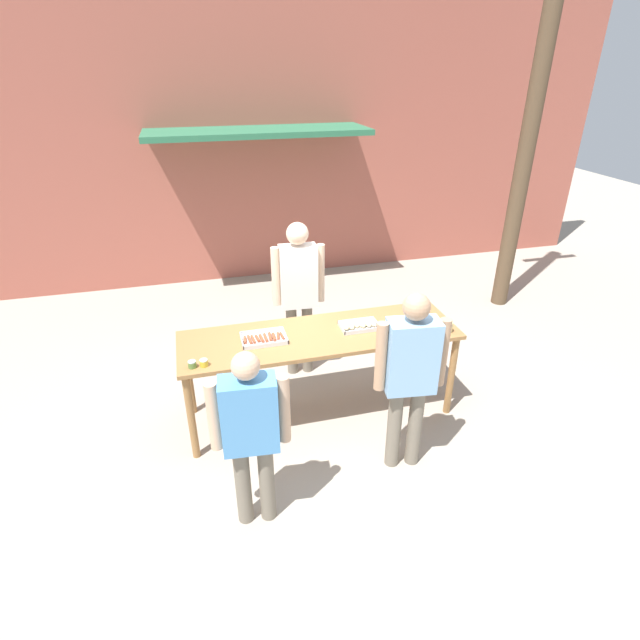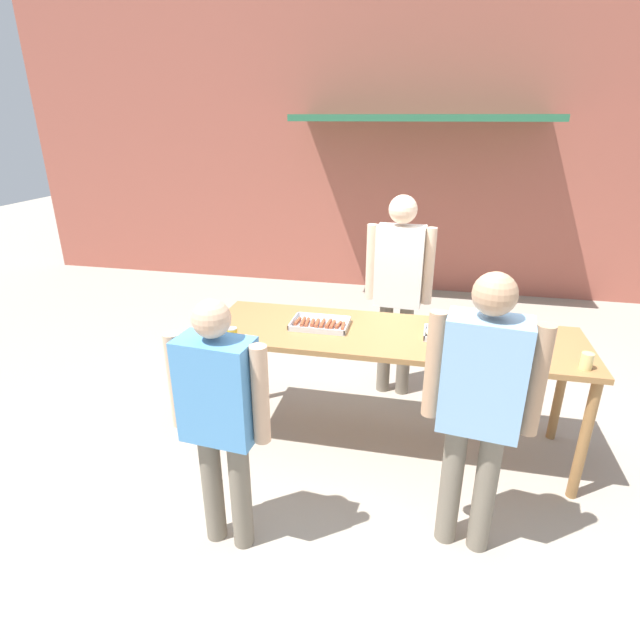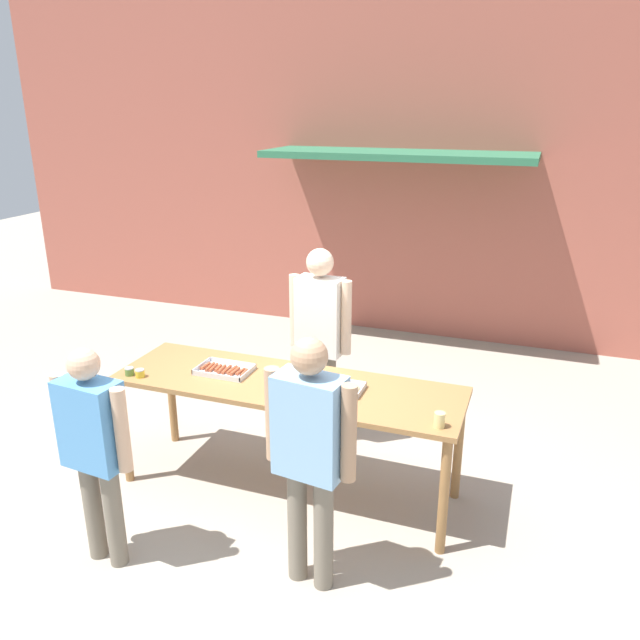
% 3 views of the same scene
% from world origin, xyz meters
% --- Properties ---
extents(ground_plane, '(24.00, 24.00, 0.00)m').
position_xyz_m(ground_plane, '(0.00, 0.00, 0.00)').
color(ground_plane, '#A39989').
extents(building_facade_back, '(12.00, 1.11, 4.50)m').
position_xyz_m(building_facade_back, '(0.00, 3.98, 2.26)').
color(building_facade_back, '#A85647').
rests_on(building_facade_back, ground).
extents(serving_table, '(2.72, 0.82, 0.95)m').
position_xyz_m(serving_table, '(0.00, 0.00, 0.85)').
color(serving_table, olive).
rests_on(serving_table, ground).
extents(food_tray_sausages, '(0.43, 0.29, 0.04)m').
position_xyz_m(food_tray_sausages, '(-0.55, 0.02, 0.96)').
color(food_tray_sausages, silver).
rests_on(food_tray_sausages, serving_table).
extents(food_tray_buns, '(0.38, 0.24, 0.06)m').
position_xyz_m(food_tray_buns, '(0.41, 0.02, 0.97)').
color(food_tray_buns, silver).
rests_on(food_tray_buns, serving_table).
extents(condiment_jar_mustard, '(0.07, 0.07, 0.06)m').
position_xyz_m(condiment_jar_mustard, '(-1.23, -0.29, 0.98)').
color(condiment_jar_mustard, '#567A38').
rests_on(condiment_jar_mustard, serving_table).
extents(condiment_jar_ketchup, '(0.07, 0.07, 0.06)m').
position_xyz_m(condiment_jar_ketchup, '(-1.13, -0.30, 0.98)').
color(condiment_jar_ketchup, gold).
rests_on(condiment_jar_ketchup, serving_table).
extents(beer_cup, '(0.08, 0.08, 0.11)m').
position_xyz_m(beer_cup, '(1.22, -0.29, 1.00)').
color(beer_cup, '#DBC67A').
rests_on(beer_cup, serving_table).
extents(person_server_behind_table, '(0.58, 0.25, 1.83)m').
position_xyz_m(person_server_behind_table, '(-0.03, 0.82, 1.10)').
color(person_server_behind_table, '#756B5B').
rests_on(person_server_behind_table, ground).
extents(person_customer_holding_hotdog, '(0.59, 0.26, 1.57)m').
position_xyz_m(person_customer_holding_hotdog, '(-0.85, -1.20, 0.93)').
color(person_customer_holding_hotdog, '#756B5B').
rests_on(person_customer_holding_hotdog, ground).
extents(person_customer_with_cup, '(0.61, 0.29, 1.72)m').
position_xyz_m(person_customer_with_cup, '(0.54, -0.91, 1.02)').
color(person_customer_with_cup, '#756B5B').
rests_on(person_customer_with_cup, ground).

